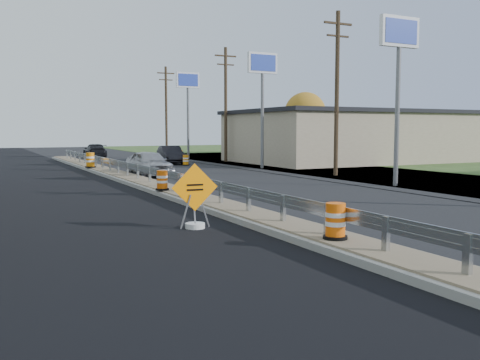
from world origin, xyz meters
name	(u,v)px	position (x,y,z in m)	size (l,w,h in m)	color
ground	(221,210)	(0.00, 0.00, 0.00)	(140.00, 140.00, 0.00)	black
milled_overlay	(46,187)	(-4.40, 10.00, 0.01)	(7.20, 120.00, 0.01)	black
median	(150,185)	(0.00, 8.00, 0.11)	(1.60, 55.00, 0.23)	gray
guardrail	(143,170)	(0.00, 9.00, 0.73)	(0.10, 46.15, 0.72)	silver
retail_building_near	(348,136)	(20.99, 20.00, 2.16)	(18.50, 12.50, 4.27)	tan
pylon_sign_south	(399,48)	(10.50, 3.00, 6.48)	(2.20, 0.30, 7.90)	slate
pylon_sign_mid	(262,74)	(10.50, 16.00, 6.48)	(2.20, 0.30, 7.90)	slate
pylon_sign_north	(188,88)	(10.50, 30.00, 6.48)	(2.20, 0.30, 7.90)	slate
utility_pole_smid	(337,90)	(11.50, 9.00, 4.93)	(1.90, 0.26, 9.40)	#473523
utility_pole_nmid	(226,102)	(11.50, 24.00, 4.93)	(1.90, 0.26, 9.40)	#473523
utility_pole_north	(166,109)	(11.50, 39.00, 4.93)	(1.90, 0.26, 9.40)	#473523
tree_far_yellow	(305,113)	(26.00, 34.00, 4.54)	(4.62, 4.62, 6.86)	#473523
caution_sign	(195,212)	(-2.09, -2.86, 0.45)	(1.29, 0.54, 1.78)	white
barrel_median_near	(335,222)	(-0.20, -6.59, 0.62)	(0.56, 0.56, 0.81)	black
barrel_median_mid	(162,181)	(-0.55, 4.52, 0.61)	(0.55, 0.55, 0.80)	black
barrel_median_far	(90,160)	(-0.55, 19.06, 0.70)	(0.67, 0.67, 0.98)	black
barrel_shoulder_mid	(186,160)	(7.00, 21.55, 0.38)	(0.54, 0.54, 0.79)	black
barrel_shoulder_far	(180,155)	(9.20, 28.71, 0.42)	(0.60, 0.60, 0.88)	black
car_silver	(149,163)	(1.80, 13.87, 0.74)	(1.76, 4.37, 1.49)	#A4A3A8
car_dark_mid	(171,155)	(6.69, 24.08, 0.71)	(1.50, 4.29, 1.41)	black
car_dark_far	(95,151)	(3.17, 35.69, 0.67)	(1.87, 4.59, 1.33)	black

